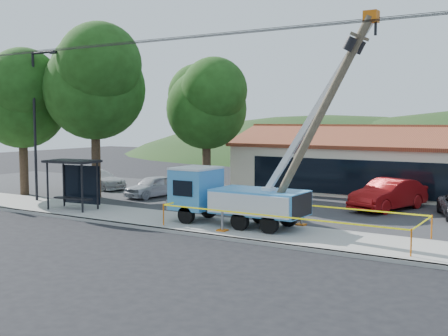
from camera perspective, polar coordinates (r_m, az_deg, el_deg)
ground at (r=22.61m, az=-5.33°, el=-7.90°), size 120.00×120.00×0.00m
curb at (r=24.26m, az=-2.31°, el=-6.81°), size 60.00×0.25×0.15m
sidewalk at (r=25.82m, az=0.08°, el=-6.09°), size 60.00×4.00×0.15m
parking_lot at (r=32.79m, az=7.49°, el=-3.80°), size 60.00×12.00×0.10m
strip_mall at (r=38.79m, az=17.84°, el=0.09°), size 22.50×8.53×4.67m
streetlight at (r=35.28m, az=-18.47°, el=5.17°), size 2.13×0.22×9.00m
tree_west_near at (r=36.07m, az=-13.03°, el=8.82°), size 7.56×6.72×10.80m
tree_west_far at (r=38.75m, az=-19.86°, el=6.92°), size 6.84×6.08×9.48m
tree_lot at (r=36.72m, az=-1.80°, el=6.82°), size 6.30×5.60×8.94m
hill_west at (r=78.04m, az=10.54°, el=1.21°), size 78.40×56.00×28.00m
utility_truck at (r=25.95m, az=1.05°, el=-2.66°), size 9.74×3.50×9.10m
leaning_pole at (r=23.57m, az=9.56°, el=4.96°), size 4.97×1.93×9.02m
bus_shelter at (r=31.52m, az=-14.94°, el=-0.50°), size 2.94×2.01×2.67m
caution_tape at (r=24.58m, az=6.66°, el=-4.74°), size 11.21×3.46×1.00m
car_silver at (r=36.00m, az=-7.22°, el=-3.09°), size 2.13×4.18×1.36m
car_red at (r=31.96m, az=16.32°, el=-4.28°), size 3.28×5.41×1.68m
car_white at (r=40.85m, az=-12.65°, el=-2.21°), size 4.90×2.35×1.38m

